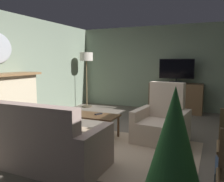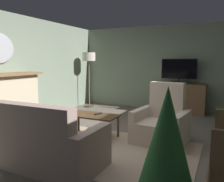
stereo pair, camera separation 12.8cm
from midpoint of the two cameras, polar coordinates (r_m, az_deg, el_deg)
The scene contains 13 objects.
ground_plane at distance 4.46m, azimuth -0.88°, elevation -12.79°, with size 5.74×7.55×0.04m, color #665B51.
wall_back at distance 7.53m, azimuth 10.52°, elevation 5.62°, with size 5.74×0.10×2.60m, color gray.
wall_left at distance 5.80m, azimuth -25.18°, elevation 4.55°, with size 0.10×7.55×2.60m, color gray.
rug_central at distance 4.08m, azimuth -0.62°, elevation -14.38°, with size 2.76×2.01×0.01m, color tan.
fireplace at distance 5.44m, azimuth -24.84°, elevation -2.98°, with size 0.92×1.55×1.26m.
tv_cabinet at distance 7.14m, azimuth 14.84°, elevation -1.79°, with size 1.52×0.55×0.86m.
television at distance 7.01m, azimuth 15.00°, elevation 4.90°, with size 0.99×0.20×0.71m.
coffee_table at distance 4.66m, azimuth -5.61°, elevation -6.45°, with size 1.04×0.53×0.46m.
tv_remote at distance 4.66m, azimuth -4.12°, elevation -5.63°, with size 0.17×0.05×0.02m, color black.
sofa_floral at distance 3.67m, azimuth -19.09°, elevation -12.08°, with size 2.07×0.85×0.96m.
armchair_facing_sofa at distance 4.53m, azimuth 11.33°, elevation -7.87°, with size 1.02×0.94×1.11m.
potted_plant_leafy_by_curtain at distance 2.29m, azimuth 13.29°, elevation -13.69°, with size 0.58×0.58×1.30m.
floor_lamp at distance 7.64m, azimuth -6.78°, elevation 7.20°, with size 0.42×0.42×1.79m.
Camera 1 is at (1.71, -3.82, 1.52)m, focal length 37.31 mm.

